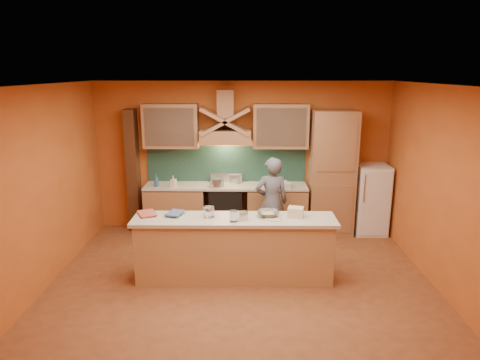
{
  "coord_description": "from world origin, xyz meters",
  "views": [
    {
      "loc": [
        0.04,
        -5.46,
        2.98
      ],
      "look_at": [
        -0.02,
        0.9,
        1.35
      ],
      "focal_mm": 32.0,
      "sensor_mm": 36.0,
      "label": 1
    }
  ],
  "objects_px": {
    "kitchen_scale": "(243,217)",
    "mixing_bowl": "(268,214)",
    "person": "(272,202)",
    "stove": "(226,209)",
    "fridge": "(370,199)"
  },
  "relations": [
    {
      "from": "kitchen_scale",
      "to": "mixing_bowl",
      "type": "distance_m",
      "value": 0.39
    },
    {
      "from": "kitchen_scale",
      "to": "person",
      "type": "bearing_deg",
      "value": 77.35
    },
    {
      "from": "stove",
      "to": "person",
      "type": "height_order",
      "value": "person"
    },
    {
      "from": "stove",
      "to": "person",
      "type": "bearing_deg",
      "value": -38.65
    },
    {
      "from": "person",
      "to": "kitchen_scale",
      "type": "height_order",
      "value": "person"
    },
    {
      "from": "person",
      "to": "mixing_bowl",
      "type": "bearing_deg",
      "value": 73.83
    },
    {
      "from": "person",
      "to": "kitchen_scale",
      "type": "bearing_deg",
      "value": 60.14
    },
    {
      "from": "stove",
      "to": "mixing_bowl",
      "type": "xyz_separation_m",
      "value": [
        0.69,
        -1.83,
        0.53
      ]
    },
    {
      "from": "stove",
      "to": "fridge",
      "type": "height_order",
      "value": "fridge"
    },
    {
      "from": "kitchen_scale",
      "to": "mixing_bowl",
      "type": "xyz_separation_m",
      "value": [
        0.35,
        0.16,
        -0.01
      ]
    },
    {
      "from": "person",
      "to": "mixing_bowl",
      "type": "relative_size",
      "value": 5.06
    },
    {
      "from": "stove",
      "to": "mixing_bowl",
      "type": "bearing_deg",
      "value": -69.39
    },
    {
      "from": "fridge",
      "to": "mixing_bowl",
      "type": "bearing_deg",
      "value": -137.81
    },
    {
      "from": "fridge",
      "to": "mixing_bowl",
      "type": "distance_m",
      "value": 2.74
    },
    {
      "from": "stove",
      "to": "kitchen_scale",
      "type": "xyz_separation_m",
      "value": [
        0.33,
        -1.98,
        0.54
      ]
    }
  ]
}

